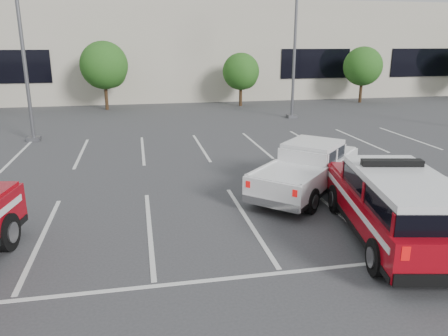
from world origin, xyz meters
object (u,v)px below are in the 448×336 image
(convention_building, at_px, (167,42))
(light_pole_left, at_px, (21,32))
(tree_mid_left, at_px, (105,67))
(tree_mid_right, at_px, (242,73))
(light_pole_mid, at_px, (295,35))
(fire_chief_suv, at_px, (394,210))
(white_pickup, at_px, (307,173))
(tree_right, at_px, (363,68))

(convention_building, bearing_deg, light_pole_left, -112.39)
(tree_mid_left, xyz_separation_m, tree_mid_right, (10.00, -0.00, -0.54))
(tree_mid_left, bearing_deg, convention_building, 62.60)
(light_pole_left, relative_size, light_pole_mid, 1.00)
(fire_chief_suv, relative_size, white_pickup, 1.17)
(tree_right, height_order, light_pole_mid, light_pole_mid)
(light_pole_mid, bearing_deg, tree_mid_right, 107.52)
(fire_chief_suv, distance_m, white_pickup, 3.98)
(light_pole_mid, xyz_separation_m, fire_chief_suv, (-3.79, -17.84, -4.38))
(light_pole_left, bearing_deg, fire_chief_suv, -51.01)
(tree_mid_left, height_order, light_pole_left, light_pole_left)
(light_pole_left, bearing_deg, convention_building, 67.61)
(white_pickup, bearing_deg, tree_mid_left, 154.02)
(tree_mid_right, relative_size, light_pole_mid, 0.39)
(light_pole_left, bearing_deg, white_pickup, -43.39)
(tree_mid_right, height_order, white_pickup, tree_mid_right)
(tree_mid_right, height_order, tree_right, tree_right)
(tree_mid_left, distance_m, tree_mid_right, 10.01)
(tree_mid_right, distance_m, light_pole_mid, 6.88)
(tree_right, bearing_deg, light_pole_mid, -143.23)
(fire_chief_suv, height_order, white_pickup, fire_chief_suv)
(white_pickup, bearing_deg, convention_building, 138.12)
(tree_mid_left, bearing_deg, light_pole_mid, -26.92)
(tree_mid_left, distance_m, fire_chief_suv, 25.33)
(light_pole_mid, height_order, white_pickup, light_pole_mid)
(convention_building, relative_size, tree_mid_left, 12.38)
(tree_right, relative_size, fire_chief_suv, 0.75)
(tree_right, bearing_deg, tree_mid_left, 180.00)
(light_pole_mid, bearing_deg, white_pickup, -107.90)
(tree_mid_left, distance_m, light_pole_left, 10.73)
(tree_right, bearing_deg, fire_chief_suv, -116.45)
(convention_building, relative_size, tree_mid_right, 15.04)
(convention_building, bearing_deg, white_pickup, -85.55)
(light_pole_mid, bearing_deg, fire_chief_suv, -102.00)
(tree_mid_left, bearing_deg, white_pickup, -69.64)
(tree_right, xyz_separation_m, fire_chief_suv, (-11.88, -23.89, -1.97))
(tree_right, xyz_separation_m, light_pole_mid, (-8.09, -6.05, 2.41))
(tree_right, relative_size, light_pole_mid, 0.43)
(convention_building, distance_m, tree_right, 17.96)
(light_pole_left, distance_m, fire_chief_suv, 18.34)
(light_pole_left, bearing_deg, tree_mid_right, 37.50)
(convention_building, relative_size, light_pole_mid, 5.86)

